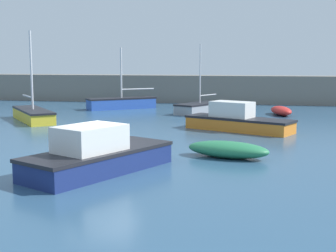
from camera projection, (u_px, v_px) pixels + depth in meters
ground_plane at (104, 166)px, 17.53m from camera, size 120.00×120.00×0.20m
harbor_breakwater at (199, 89)px, 43.28m from camera, size 65.96×2.52×2.51m
motorboat_with_cabin at (237, 120)px, 25.79m from camera, size 6.21×4.11×1.59m
sailboat_twin_hulled at (200, 108)px, 34.24m from camera, size 3.45×4.54×5.02m
cabin_cruiser_white at (97, 155)px, 16.03m from camera, size 4.34×6.01×1.67m
sailboat_tall_mast at (33, 114)px, 29.89m from camera, size 4.85×5.40×5.70m
rowboat_blue_near at (281, 111)px, 33.19m from camera, size 1.94×3.17×0.63m
dinghy_near_pier at (83, 132)px, 23.03m from camera, size 1.93×2.47×0.67m
open_tender_yellow at (228, 149)px, 18.57m from camera, size 3.55×2.08×0.65m
sailboat_short_mast at (122, 103)px, 37.58m from camera, size 5.30×4.58×4.87m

